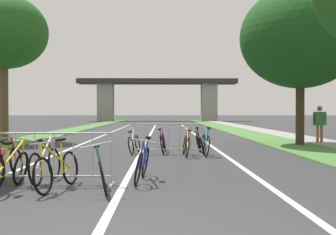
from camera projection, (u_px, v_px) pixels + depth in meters
name	position (u px, v px, depth m)	size (l,w,h in m)	color
grass_verge_left	(76.00, 129.00, 32.23)	(2.07, 68.09, 0.05)	#477A38
grass_verge_right	(230.00, 129.00, 32.40)	(2.07, 68.09, 0.05)	#477A38
sidewalk_path_right	(254.00, 129.00, 32.43)	(1.82, 68.09, 0.08)	gray
lane_stripe_center	(150.00, 136.00, 24.16)	(0.14, 39.39, 0.01)	silver
lane_stripe_right_lane	(197.00, 136.00, 24.20)	(0.14, 39.39, 0.01)	silver
lane_stripe_left_lane	(102.00, 136.00, 24.12)	(0.14, 39.39, 0.01)	silver
overpass_bridge	(157.00, 92.00, 60.66)	(23.84, 3.45, 6.36)	#2D2D30
tree_left_pine_near	(4.00, 32.00, 19.10)	(4.13, 4.13, 7.01)	brown
tree_right_pine_far	(300.00, 38.00, 16.99)	(5.09, 5.09, 6.76)	#3D2D1E
crowd_barrier_nearest	(54.00, 159.00, 7.92)	(2.33, 0.46, 1.05)	#ADADB2
crowd_barrier_second	(168.00, 139.00, 13.51)	(2.34, 0.47, 1.05)	#ADADB2
bicycle_yellow_0	(57.00, 170.00, 7.49)	(0.63, 1.74, 0.94)	black
bicycle_green_1	(102.00, 171.00, 7.42)	(0.53, 1.68, 0.95)	black
bicycle_red_2	(7.00, 163.00, 8.42)	(0.48, 1.64, 0.94)	black
bicycle_white_3	(45.00, 164.00, 8.31)	(0.55, 1.66, 0.93)	black
bicycle_purple_4	(163.00, 142.00, 14.10)	(0.44, 1.75, 0.96)	black
bicycle_orange_5	(186.00, 145.00, 13.09)	(0.42, 1.66, 0.96)	black
bicycle_teal_6	(205.00, 144.00, 13.17)	(0.48, 1.65, 0.96)	black
bicycle_black_7	(200.00, 143.00, 13.94)	(0.55, 1.60, 0.93)	black
bicycle_silver_8	(134.00, 143.00, 13.99)	(0.55, 1.60, 0.94)	black
bicycle_blue_9	(143.00, 163.00, 8.34)	(0.51, 1.75, 0.94)	black
bicycle_yellow_10	(9.00, 170.00, 7.42)	(0.52, 1.75, 0.97)	black
pedestrian_strolling	(320.00, 121.00, 18.00)	(0.62, 0.29, 1.71)	olive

